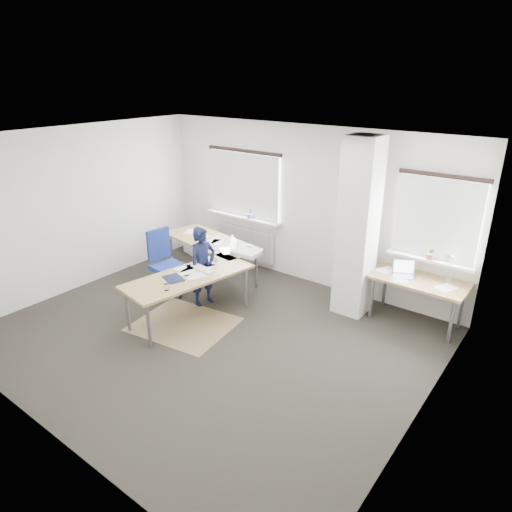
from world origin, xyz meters
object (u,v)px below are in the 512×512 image
Objects in this scene: desk_side at (419,282)px; desk_main at (203,259)px; person at (203,266)px; task_chair at (168,276)px.

desk_main is at bearing -156.99° from desk_side.
desk_main is 2.24× the size of person.
task_chair is 0.85× the size of person.
desk_main is at bearing 52.67° from person.
person reaches higher than desk_main.
task_chair is (-0.59, -0.29, -0.38)m from desk_main.
desk_side is at bearing -54.42° from person.
desk_side is 1.06× the size of person.
person is (-3.02, -1.47, -0.02)m from desk_side.
task_chair is at bearing 107.27° from person.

